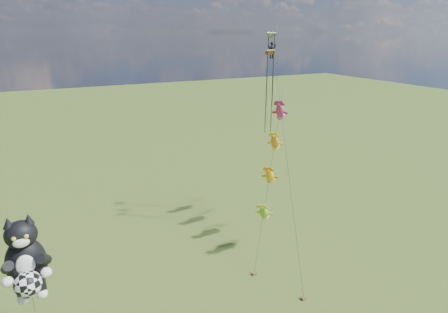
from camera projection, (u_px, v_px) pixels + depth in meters
name	position (u px, v px, depth m)	size (l,w,h in m)	color
cat_kite_rig	(26.00, 261.00, 23.61)	(2.82, 4.21, 11.87)	brown
fish_windsock_rig	(272.00, 159.00, 41.69)	(10.91, 11.82, 16.19)	brown
parafoil_rig	(272.00, 60.00, 40.87)	(6.79, 16.62, 22.53)	brown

